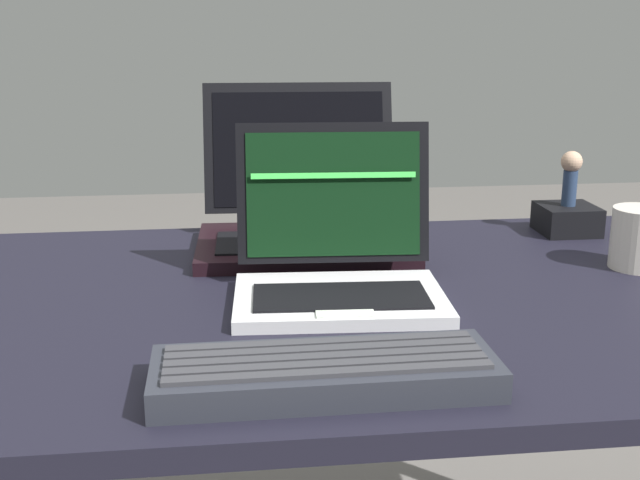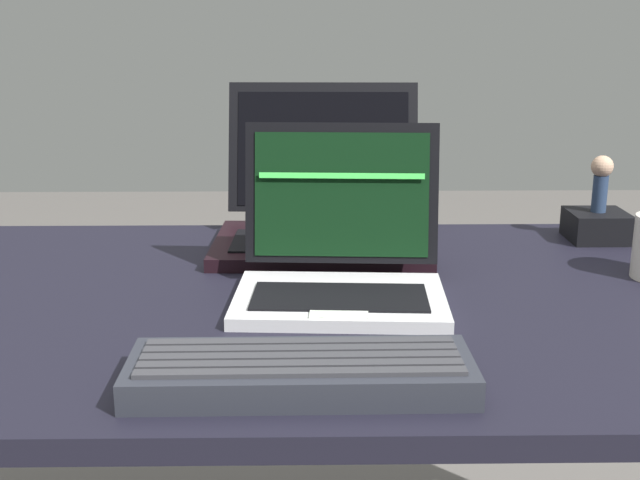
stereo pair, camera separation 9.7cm
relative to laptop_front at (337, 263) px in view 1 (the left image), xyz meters
The scene contains 6 objects.
desk 0.13m from the laptop_front, 161.24° to the left, with size 1.62×0.73×0.71m.
laptop_front is the anchor object (origin of this frame).
laptop_rear 0.25m from the laptop_front, 94.26° to the left, with size 0.33×0.30×0.24m.
external_keyboard 0.26m from the laptop_front, 100.54° to the right, with size 0.33×0.12×0.03m.
figurine_stand 0.50m from the laptop_front, 32.80° to the left, with size 0.09×0.09×0.05m, color black.
figurine 0.50m from the laptop_front, 32.80° to the left, with size 0.03×0.03×0.09m.
Camera 1 is at (-0.11, -0.97, 1.05)m, focal length 45.40 mm.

